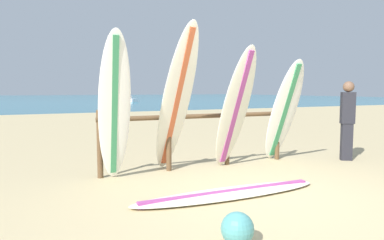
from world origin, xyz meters
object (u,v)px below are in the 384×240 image
(surfboard_leaning_center, at_px, (284,112))
(small_boat_offshore, at_px, (127,99))
(beachgoer_standing, at_px, (347,117))
(beach_ball, at_px, (237,229))
(surfboard_leaning_center_left, at_px, (235,109))
(surfboard_leaning_far_left, at_px, (114,109))
(surfboard_leaning_left, at_px, (176,101))
(surfboard_lying_on_sand, at_px, (230,193))
(surfboard_rack, at_px, (199,129))

(surfboard_leaning_center, distance_m, small_boat_offshore, 35.82)
(beachgoer_standing, height_order, small_boat_offshore, beachgoer_standing)
(beach_ball, bearing_deg, surfboard_leaning_center_left, 58.51)
(surfboard_leaning_far_left, relative_size, surfboard_leaning_center_left, 1.05)
(beachgoer_standing, bearing_deg, beach_ball, -150.14)
(surfboard_leaning_left, xyz_separation_m, surfboard_lying_on_sand, (0.19, -1.36, -1.16))
(surfboard_leaning_left, relative_size, beachgoer_standing, 1.56)
(surfboard_leaning_left, relative_size, surfboard_leaning_center_left, 1.14)
(surfboard_rack, bearing_deg, surfboard_leaning_center_left, -40.16)
(small_boat_offshore, height_order, beach_ball, small_boat_offshore)
(small_boat_offshore, bearing_deg, surfboard_leaning_far_left, -104.48)
(surfboard_leaning_center_left, height_order, surfboard_lying_on_sand, surfboard_leaning_center_left)
(surfboard_leaning_far_left, xyz_separation_m, surfboard_lying_on_sand, (1.21, -1.24, -1.07))
(surfboard_leaning_left, distance_m, surfboard_leaning_center_left, 1.05)
(surfboard_leaning_center_left, bearing_deg, beach_ball, -121.49)
(surfboard_leaning_far_left, relative_size, beachgoer_standing, 1.43)
(surfboard_rack, distance_m, surfboard_leaning_center, 1.69)
(surfboard_leaning_left, relative_size, small_boat_offshore, 0.79)
(surfboard_leaning_left, bearing_deg, beachgoer_standing, -5.79)
(surfboard_leaning_far_left, bearing_deg, surfboard_leaning_center_left, -0.02)
(beachgoer_standing, bearing_deg, surfboard_leaning_center, 163.89)
(surfboard_rack, distance_m, surfboard_lying_on_sand, 1.80)
(surfboard_leaning_far_left, height_order, surfboard_leaning_center_left, surfboard_leaning_far_left)
(surfboard_rack, xyz_separation_m, surfboard_leaning_center, (1.64, -0.27, 0.28))
(surfboard_leaning_center, height_order, surfboard_lying_on_sand, surfboard_leaning_center)
(surfboard_lying_on_sand, height_order, beachgoer_standing, beachgoer_standing)
(surfboard_leaning_far_left, height_order, surfboard_leaning_left, surfboard_leaning_left)
(beach_ball, bearing_deg, surfboard_leaning_center, 44.37)
(surfboard_rack, distance_m, surfboard_leaning_far_left, 1.68)
(surfboard_leaning_left, bearing_deg, small_boat_offshore, 77.03)
(surfboard_leaning_far_left, bearing_deg, beachgoer_standing, -2.94)
(surfboard_rack, relative_size, surfboard_lying_on_sand, 1.32)
(surfboard_leaning_center_left, bearing_deg, surfboard_leaning_far_left, 179.98)
(surfboard_leaning_center, xyz_separation_m, surfboard_lying_on_sand, (-2.00, -1.37, -0.93))
(surfboard_leaning_left, bearing_deg, surfboard_leaning_center, 0.34)
(surfboard_leaning_left, bearing_deg, surfboard_lying_on_sand, -82.10)
(surfboard_leaning_center_left, bearing_deg, small_boat_offshore, 78.67)
(surfboard_leaning_center_left, distance_m, beach_ball, 3.05)
(surfboard_rack, height_order, surfboard_leaning_left, surfboard_leaning_left)
(surfboard_rack, distance_m, surfboard_leaning_center_left, 0.73)
(surfboard_leaning_left, bearing_deg, surfboard_leaning_far_left, -173.24)
(surfboard_leaning_far_left, bearing_deg, surfboard_leaning_left, 6.76)
(surfboard_leaning_center_left, distance_m, small_boat_offshore, 36.17)
(surfboard_leaning_center_left, height_order, beachgoer_standing, surfboard_leaning_center_left)
(surfboard_rack, bearing_deg, surfboard_leaning_center, -9.48)
(surfboard_leaning_center_left, xyz_separation_m, beach_ball, (-1.52, -2.49, -0.90))
(surfboard_rack, bearing_deg, surfboard_leaning_far_left, -165.45)
(small_boat_offshore, distance_m, beach_ball, 38.91)
(surfboard_leaning_center_left, distance_m, surfboard_leaning_center, 1.17)
(surfboard_lying_on_sand, distance_m, beach_ball, 1.43)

